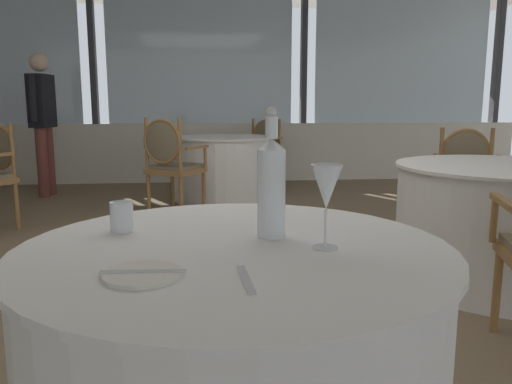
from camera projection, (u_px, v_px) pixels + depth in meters
name	position (u px, v px, depth m)	size (l,w,h in m)	color
ground_plane	(204.00, 277.00, 3.31)	(14.59, 14.59, 0.00)	#756047
window_wall_far	(201.00, 101.00, 7.24)	(9.53, 0.14, 2.94)	silver
foreground_table	(235.00, 376.00, 1.39)	(1.15, 1.15, 0.75)	white
side_plate	(143.00, 274.00, 1.09)	(0.17, 0.17, 0.01)	silver
butter_knife	(143.00, 272.00, 1.09)	(0.19, 0.02, 0.00)	silver
dinner_fork	(246.00, 279.00, 1.07)	(0.17, 0.02, 0.00)	silver
water_bottle	(271.00, 185.00, 1.40)	(0.08, 0.08, 0.36)	white
wine_glass	(326.00, 189.00, 1.28)	(0.08, 0.08, 0.22)	white
water_tumbler	(122.00, 217.00, 1.47)	(0.07, 0.07, 0.09)	white
background_table_1	(500.00, 224.00, 3.17)	(1.31, 1.31, 0.75)	white
dining_chair_1_1	(467.00, 174.00, 4.18)	(0.62, 0.58, 0.92)	olive
background_table_2	(224.00, 168.00, 5.96)	(1.20, 1.20, 0.75)	white
dining_chair_2_0	(170.00, 159.00, 5.02)	(0.65, 0.64, 1.00)	olive
dining_chair_2_1	(262.00, 147.00, 6.82)	(0.65, 0.64, 0.93)	olive
diner_person_0	(42.00, 115.00, 6.10)	(0.25, 0.53, 1.72)	brown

